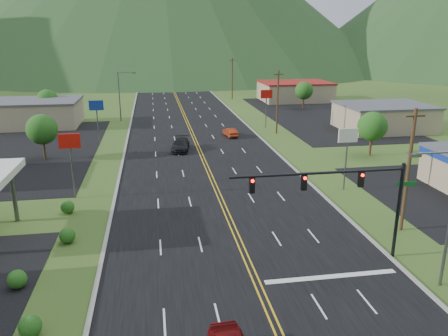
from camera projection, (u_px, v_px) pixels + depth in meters
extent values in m
cylinder|color=black|center=(398.00, 211.00, 30.46)|extent=(0.24, 0.24, 7.00)
cylinder|color=black|center=(319.00, 173.00, 28.62)|extent=(12.00, 0.18, 0.18)
cube|color=#0C591E|center=(407.00, 184.00, 29.93)|extent=(1.40, 0.06, 0.30)
cube|color=black|center=(361.00, 179.00, 29.26)|extent=(0.35, 0.28, 1.05)
sphere|color=#FF0C05|center=(363.00, 175.00, 28.99)|extent=(0.22, 0.22, 0.22)
cube|color=black|center=(304.00, 182.00, 28.64)|extent=(0.35, 0.28, 1.05)
sphere|color=#FF0C05|center=(305.00, 178.00, 28.37)|extent=(0.22, 0.22, 0.22)
cube|color=black|center=(252.00, 185.00, 28.10)|extent=(0.35, 0.28, 1.05)
sphere|color=#FF0C05|center=(253.00, 181.00, 27.83)|extent=(0.22, 0.22, 0.22)
cylinder|color=#59595E|center=(439.00, 153.00, 25.06)|extent=(2.88, 0.12, 0.12)
cube|color=#59595E|center=(416.00, 155.00, 24.87)|extent=(0.60, 0.25, 0.18)
cylinder|color=#59595E|center=(119.00, 97.00, 79.53)|extent=(0.20, 0.20, 9.00)
cylinder|color=#59595E|center=(126.00, 72.00, 78.49)|extent=(2.88, 0.12, 0.12)
cube|color=#59595E|center=(134.00, 73.00, 78.75)|extent=(0.60, 0.25, 0.18)
cylinder|color=#59595E|center=(14.00, 193.00, 36.72)|extent=(0.36, 0.36, 5.00)
cube|color=#9C8F6C|center=(26.00, 114.00, 75.87)|extent=(18.00, 11.00, 4.20)
cube|color=#4C4C51|center=(24.00, 101.00, 75.21)|extent=(18.40, 11.40, 0.30)
cube|color=#9C8F6C|center=(384.00, 118.00, 72.91)|extent=(14.00, 11.00, 4.00)
cube|color=#4C4C51|center=(385.00, 105.00, 72.28)|extent=(14.40, 11.40, 0.30)
cube|color=#9C8F6C|center=(295.00, 92.00, 105.29)|extent=(16.00, 12.00, 4.20)
cube|color=maroon|center=(295.00, 82.00, 104.64)|extent=(16.40, 12.40, 0.30)
cylinder|color=#59595E|center=(73.00, 173.00, 42.06)|extent=(0.16, 0.16, 5.00)
cube|color=red|center=(69.00, 141.00, 41.12)|extent=(2.00, 0.18, 1.40)
cylinder|color=#59595E|center=(98.00, 128.00, 62.82)|extent=(0.16, 0.16, 5.00)
cube|color=navy|center=(96.00, 105.00, 61.88)|extent=(2.00, 0.18, 1.40)
cylinder|color=#59595E|center=(345.00, 166.00, 44.35)|extent=(0.16, 0.16, 5.00)
cube|color=white|center=(348.00, 135.00, 43.41)|extent=(2.00, 0.18, 1.40)
cylinder|color=#59595E|center=(266.00, 113.00, 74.55)|extent=(0.16, 0.16, 5.00)
cube|color=red|center=(267.00, 94.00, 73.61)|extent=(2.00, 0.18, 1.40)
cylinder|color=#382314|center=(44.00, 148.00, 55.58)|extent=(0.30, 0.30, 3.00)
sphere|color=#144714|center=(42.00, 129.00, 54.87)|extent=(3.84, 3.84, 3.84)
cylinder|color=#382314|center=(49.00, 113.00, 80.28)|extent=(0.30, 0.30, 3.00)
sphere|color=#144714|center=(47.00, 100.00, 79.58)|extent=(3.84, 3.84, 3.84)
cylinder|color=#382314|center=(371.00, 144.00, 57.36)|extent=(0.30, 0.30, 3.00)
sphere|color=#144714|center=(372.00, 126.00, 56.66)|extent=(3.84, 3.84, 3.84)
cylinder|color=#382314|center=(303.00, 102.00, 93.84)|extent=(0.30, 0.30, 3.00)
sphere|color=#144714|center=(304.00, 90.00, 93.13)|extent=(3.84, 3.84, 3.84)
cylinder|color=#382314|center=(408.00, 172.00, 34.26)|extent=(0.28, 0.28, 10.00)
cube|color=#382314|center=(415.00, 116.00, 32.97)|extent=(1.60, 0.12, 0.12)
cylinder|color=#382314|center=(277.00, 103.00, 69.17)|extent=(0.28, 0.28, 10.00)
cube|color=#382314|center=(278.00, 74.00, 67.89)|extent=(1.60, 0.12, 0.12)
cylinder|color=#382314|center=(232.00, 79.00, 106.92)|extent=(0.28, 0.28, 10.00)
cube|color=#382314|center=(232.00, 60.00, 105.63)|extent=(1.60, 0.12, 0.12)
cylinder|color=#382314|center=(211.00, 67.00, 144.67)|extent=(0.28, 0.28, 10.00)
cube|color=#382314|center=(210.00, 53.00, 143.38)|extent=(1.60, 0.12, 0.12)
imported|color=black|center=(181.00, 145.00, 59.92)|extent=(3.00, 5.71, 1.58)
imported|color=#A02E11|center=(230.00, 132.00, 68.25)|extent=(1.90, 4.13, 1.31)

